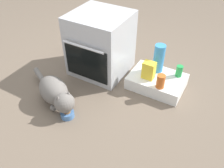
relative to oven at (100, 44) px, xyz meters
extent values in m
plane|color=#6B5B4C|center=(0.08, -0.37, -0.33)|extent=(8.00, 8.00, 0.00)
cube|color=#B7BABF|center=(0.00, 0.00, 0.00)|extent=(0.58, 0.56, 0.66)
cube|color=black|center=(0.00, -0.28, -0.08)|extent=(0.49, 0.01, 0.37)
cylinder|color=silver|center=(0.00, -0.31, 0.12)|extent=(0.46, 0.02, 0.02)
cube|color=white|center=(0.66, 0.02, -0.27)|extent=(0.55, 0.40, 0.13)
cylinder|color=#4C7AB7|center=(0.12, -0.78, -0.30)|extent=(0.12, 0.12, 0.06)
sphere|color=brown|center=(0.12, -0.78, -0.28)|extent=(0.07, 0.07, 0.07)
ellipsoid|color=slate|center=(-0.11, -0.67, -0.19)|extent=(0.43, 0.37, 0.24)
sphere|color=slate|center=(0.10, -0.77, -0.18)|extent=(0.18, 0.18, 0.18)
cone|color=slate|center=(0.12, -0.72, -0.11)|extent=(0.06, 0.06, 0.08)
cone|color=slate|center=(0.08, -0.81, -0.11)|extent=(0.06, 0.06, 0.08)
cylinder|color=slate|center=(-0.39, -0.54, -0.26)|extent=(0.31, 0.18, 0.12)
sphere|color=slate|center=(0.02, -0.66, -0.30)|extent=(0.07, 0.07, 0.07)
sphere|color=slate|center=(-0.04, -0.78, -0.30)|extent=(0.07, 0.07, 0.07)
cylinder|color=#388CD1|center=(0.62, 0.12, -0.05)|extent=(0.11, 0.11, 0.30)
cube|color=yellow|center=(0.58, -0.04, -0.11)|extent=(0.12, 0.09, 0.18)
cylinder|color=green|center=(0.84, 0.14, -0.14)|extent=(0.07, 0.07, 0.12)
cylinder|color=#D16023|center=(0.74, -0.12, -0.13)|extent=(0.08, 0.08, 0.14)
camera|label=1|loc=(1.19, -1.84, 1.24)|focal=37.22mm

